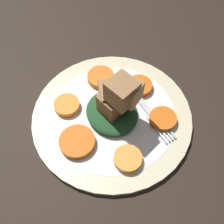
# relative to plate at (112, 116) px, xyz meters

# --- Properties ---
(table_slab) EXTENTS (1.20, 1.20, 0.02)m
(table_slab) POSITION_rel_plate_xyz_m (0.00, 0.00, -0.02)
(table_slab) COLOR black
(table_slab) RESTS_ON ground
(plate) EXTENTS (0.31, 0.31, 0.01)m
(plate) POSITION_rel_plate_xyz_m (0.00, 0.00, 0.00)
(plate) COLOR beige
(plate) RESTS_ON table_slab
(carrot_slice_0) EXTENTS (0.05, 0.05, 0.01)m
(carrot_slice_0) POSITION_rel_plate_xyz_m (-0.09, 0.03, 0.01)
(carrot_slice_0) COLOR orange
(carrot_slice_0) RESTS_ON plate
(carrot_slice_1) EXTENTS (0.05, 0.05, 0.01)m
(carrot_slice_1) POSITION_rel_plate_xyz_m (-0.06, -0.07, 0.01)
(carrot_slice_1) COLOR #D76215
(carrot_slice_1) RESTS_ON plate
(carrot_slice_2) EXTENTS (0.05, 0.05, 0.01)m
(carrot_slice_2) POSITION_rel_plate_xyz_m (0.02, -0.08, 0.01)
(carrot_slice_2) COLOR #D56013
(carrot_slice_2) RESTS_ON plate
(carrot_slice_3) EXTENTS (0.06, 0.06, 0.01)m
(carrot_slice_3) POSITION_rel_plate_xyz_m (0.09, -0.03, 0.01)
(carrot_slice_3) COLOR orange
(carrot_slice_3) RESTS_ON plate
(carrot_slice_4) EXTENTS (0.05, 0.05, 0.01)m
(carrot_slice_4) POSITION_rel_plate_xyz_m (0.06, 0.06, 0.01)
(carrot_slice_4) COLOR orange
(carrot_slice_4) RESTS_ON plate
(carrot_slice_5) EXTENTS (0.07, 0.07, 0.01)m
(carrot_slice_5) POSITION_rel_plate_xyz_m (-0.01, 0.09, 0.01)
(carrot_slice_5) COLOR #D56013
(carrot_slice_5) RESTS_ON plate
(center_pile) EXTENTS (0.11, 0.09, 0.11)m
(center_pile) POSITION_rel_plate_xyz_m (-0.00, -0.01, 0.05)
(center_pile) COLOR #1E4723
(center_pile) RESTS_ON plate
(fork) EXTENTS (0.19, 0.03, 0.00)m
(fork) POSITION_rel_plate_xyz_m (-0.02, -0.06, 0.01)
(fork) COLOR silver
(fork) RESTS_ON plate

